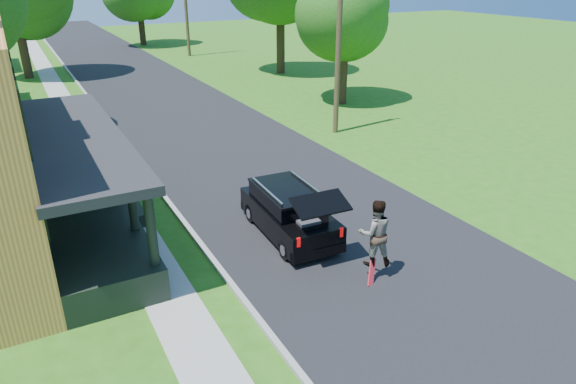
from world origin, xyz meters
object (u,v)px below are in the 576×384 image
utility_pole_near (339,38)px  black_suv (289,212)px  tree_right_near (344,9)px  skateboarder (375,233)px

utility_pole_near → black_suv: bearing=-132.1°
tree_right_near → utility_pole_near: 6.10m
black_suv → skateboarder: skateboarder is taller
skateboarder → tree_right_near: bearing=-99.4°
skateboarder → utility_pole_near: utility_pole_near is taller
tree_right_near → skateboarder: bearing=-120.9°
black_suv → utility_pole_near: bearing=52.2°
skateboarder → utility_pole_near: (6.27, 11.49, 3.27)m
skateboarder → tree_right_near: 19.54m
black_suv → tree_right_near: bearing=53.8°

